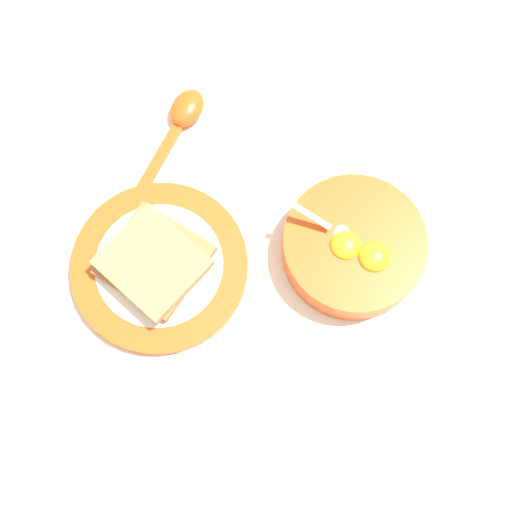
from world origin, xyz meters
TOP-DOWN VIEW (x-y plane):
  - ground_plane at (0.00, 0.00)m, footprint 3.00×3.00m
  - egg_bowl at (-0.03, 0.07)m, footprint 0.17×0.17m
  - toast_plate at (0.02, -0.16)m, footprint 0.22×0.22m
  - toast_sandwich at (0.02, -0.16)m, footprint 0.15×0.15m
  - soup_spoon at (-0.18, -0.16)m, footprint 0.15×0.08m

SIDE VIEW (x-z plane):
  - ground_plane at x=0.00m, z-range 0.00..0.00m
  - toast_plate at x=0.02m, z-range 0.00..0.01m
  - soup_spoon at x=-0.18m, z-range 0.00..0.02m
  - egg_bowl at x=-0.03m, z-range -0.01..0.06m
  - toast_sandwich at x=0.02m, z-range 0.01..0.04m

